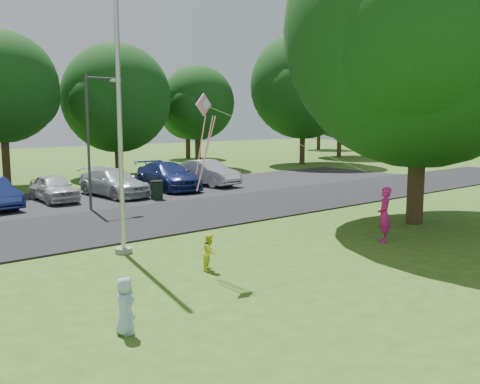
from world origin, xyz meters
TOP-DOWN VIEW (x-y plane):
  - ground at (0.00, 0.00)m, footprint 120.00×120.00m
  - park_road at (0.00, 9.00)m, footprint 60.00×6.00m
  - parking_strip at (0.00, 15.50)m, footprint 42.00×7.00m
  - flagpole at (-3.50, 5.00)m, footprint 0.50×0.50m
  - street_lamp at (-1.01, 12.36)m, footprint 1.61×0.21m
  - trash_can at (2.39, 13.00)m, footprint 0.60×0.60m
  - big_tree at (6.93, 1.99)m, footprint 10.48×9.98m
  - tree_row at (1.59, 24.23)m, footprint 64.35×11.94m
  - horizon_trees at (4.06, 33.88)m, footprint 77.46×7.20m
  - parked_cars at (0.47, 15.51)m, footprint 16.55×5.29m
  - woman at (3.58, 0.98)m, footprint 0.76×0.74m
  - child_yellow at (-2.57, 1.98)m, footprint 0.59×0.57m
  - child_blue at (-6.24, -0.38)m, footprint 0.39×0.56m
  - kite at (-2.46, 2.08)m, footprint 6.50×1.39m

SIDE VIEW (x-z plane):
  - ground at x=0.00m, z-range 0.00..0.00m
  - park_road at x=0.00m, z-range 0.00..0.06m
  - parking_strip at x=0.00m, z-range 0.00..0.06m
  - trash_can at x=2.39m, z-range 0.00..0.95m
  - child_yellow at x=-2.57m, z-range 0.00..0.97m
  - child_blue at x=-6.24m, z-range 0.00..1.08m
  - parked_cars at x=0.47m, z-range 0.01..1.50m
  - woman at x=3.58m, z-range 0.00..1.77m
  - street_lamp at x=-1.01m, z-range 0.58..6.30m
  - kite at x=-2.46m, z-range 2.51..5.08m
  - flagpole at x=-3.50m, z-range -0.83..9.17m
  - horizon_trees at x=4.06m, z-range 0.79..7.81m
  - tree_row at x=1.59m, z-range 0.27..11.15m
  - big_tree at x=6.93m, z-range 0.77..12.85m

